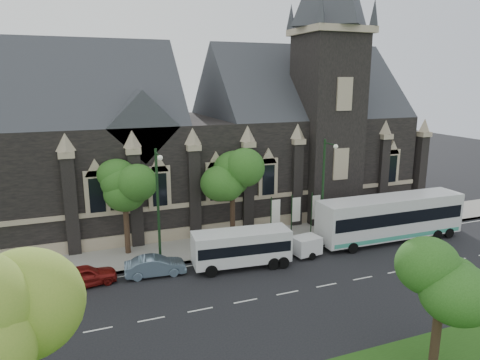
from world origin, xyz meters
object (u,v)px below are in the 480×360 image
tree_park_near (11,312)px  shuttle_bus (242,246)px  banner_flag_right (314,210)px  sedan (155,266)px  car_far_red (85,276)px  banner_flag_left (274,215)px  tree_park_east (442,280)px  box_trailer (306,245)px  tree_walk_left (126,185)px  street_lamp_mid (158,202)px  tour_coach (391,217)px  tree_walk_right (234,175)px  banner_flag_center (295,212)px  street_lamp_near (324,185)px

tree_park_near → shuttle_bus: (13.46, 13.75, -4.79)m
banner_flag_right → sedan: bearing=-168.1°
tree_park_near → car_far_red: (2.32, 14.73, -5.69)m
banner_flag_left → tree_park_east: bearing=-90.3°
box_trailer → tree_walk_left: bearing=148.8°
street_lamp_mid → tour_coach: bearing=-4.8°
tree_park_east → tree_walk_right: size_ratio=0.81×
tree_park_near → shuttle_bus: tree_park_near is taller
tree_walk_left → sedan: tree_walk_left is taller
tree_walk_left → street_lamp_mid: 4.08m
tree_walk_left → banner_flag_center: tree_walk_left is taller
banner_flag_center → tour_coach: banner_flag_center is taller
shuttle_bus → car_far_red: (-11.14, 0.98, -0.90)m
street_lamp_near → banner_flag_center: size_ratio=2.25×
tree_park_near → banner_flag_center: size_ratio=2.14×
banner_flag_right → car_far_red: (-19.74, -3.04, -1.65)m
tour_coach → sedan: 20.50m
box_trailer → tree_park_east: bearing=-101.3°
banner_flag_left → tour_coach: (9.51, -3.57, -0.25)m
car_far_red → tree_park_near: bearing=163.1°
banner_flag_center → banner_flag_right: bearing=0.0°
banner_flag_right → box_trailer: 5.32m
sedan → car_far_red: bearing=93.5°
banner_flag_left → car_far_red: 16.12m
tree_park_near → banner_flag_left: bearing=44.5°
shuttle_bus → box_trailer: 5.55m
tree_walk_left → banner_flag_center: bearing=-6.9°
sedan → banner_flag_right: bearing=-73.2°
tree_walk_left → street_lamp_mid: (1.80, -3.61, -0.62)m
street_lamp_near → banner_flag_center: bearing=131.9°
tree_park_east → tree_walk_right: 20.29m
car_far_red → sedan: bearing=-99.3°
banner_flag_center → street_lamp_mid: bearing=-171.2°
banner_flag_right → car_far_red: banner_flag_right is taller
banner_flag_center → tree_park_near: bearing=-138.5°
street_lamp_mid → box_trailer: 12.14m
banner_flag_right → box_trailer: size_ratio=1.28×
street_lamp_mid → sedan: bearing=-117.6°
tree_walk_right → banner_flag_left: (3.08, -1.71, -3.43)m
banner_flag_center → shuttle_bus: 7.77m
sedan → box_trailer: bearing=-89.6°
tree_walk_right → car_far_red: 14.45m
banner_flag_left → shuttle_bus: (-4.60, -4.02, -0.75)m
tree_park_east → tree_walk_right: bearing=98.4°
tree_walk_right → street_lamp_near: size_ratio=0.87×
tree_park_east → tree_walk_left: tree_walk_left is taller
sedan → shuttle_bus: bearing=-93.0°
tree_park_near → banner_flag_right: tree_park_near is taller
tree_park_near → box_trailer: size_ratio=2.73×
tree_walk_right → banner_flag_center: bearing=-18.6°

